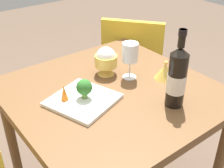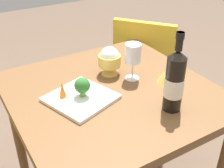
% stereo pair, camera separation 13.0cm
% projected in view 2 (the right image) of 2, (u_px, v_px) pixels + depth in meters
% --- Properties ---
extents(dining_table, '(0.89, 0.89, 0.74)m').
position_uv_depth(dining_table, '(112.00, 105.00, 1.36)').
color(dining_table, brown).
rests_on(dining_table, ground_plane).
extents(chair_by_wall, '(0.56, 0.56, 0.85)m').
position_uv_depth(chair_by_wall, '(145.00, 64.00, 2.01)').
color(chair_by_wall, gold).
rests_on(chair_by_wall, ground_plane).
extents(wine_bottle, '(0.08, 0.08, 0.33)m').
position_uv_depth(wine_bottle, '(174.00, 81.00, 1.13)').
color(wine_bottle, black).
rests_on(wine_bottle, dining_table).
extents(wine_glass, '(0.08, 0.08, 0.18)m').
position_uv_depth(wine_glass, '(133.00, 54.00, 1.34)').
color(wine_glass, white).
rests_on(wine_glass, dining_table).
extents(rice_bowl, '(0.11, 0.11, 0.14)m').
position_uv_depth(rice_bowl, '(110.00, 60.00, 1.41)').
color(rice_bowl, gold).
rests_on(rice_bowl, dining_table).
extents(rice_bowl_lid, '(0.10, 0.10, 0.09)m').
position_uv_depth(rice_bowl_lid, '(168.00, 74.00, 1.36)').
color(rice_bowl_lid, gold).
rests_on(rice_bowl_lid, dining_table).
extents(serving_plate, '(0.32, 0.32, 0.02)m').
position_uv_depth(serving_plate, '(81.00, 98.00, 1.24)').
color(serving_plate, white).
rests_on(serving_plate, dining_table).
extents(broccoli_floret, '(0.07, 0.07, 0.09)m').
position_uv_depth(broccoli_floret, '(83.00, 86.00, 1.22)').
color(broccoli_floret, '#729E4C').
rests_on(broccoli_floret, serving_plate).
extents(carrot_garnish_left, '(0.03, 0.03, 0.07)m').
position_uv_depth(carrot_garnish_left, '(62.00, 90.00, 1.22)').
color(carrot_garnish_left, orange).
rests_on(carrot_garnish_left, serving_plate).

